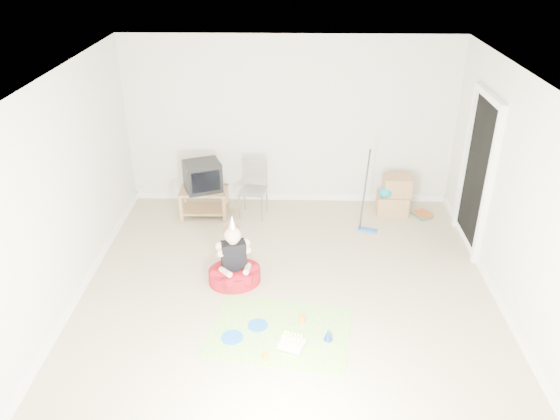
{
  "coord_description": "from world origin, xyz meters",
  "views": [
    {
      "loc": [
        0.05,
        -5.42,
        3.96
      ],
      "look_at": [
        -0.1,
        0.4,
        0.9
      ],
      "focal_mm": 35.0,
      "sensor_mm": 36.0,
      "label": 1
    }
  ],
  "objects_px": {
    "folding_chair": "(253,190)",
    "cardboard_boxes": "(394,196)",
    "tv_stand": "(204,200)",
    "crt_tv": "(203,176)",
    "birthday_cake": "(292,345)",
    "seated_woman": "(234,268)"
  },
  "relations": [
    {
      "from": "cardboard_boxes",
      "to": "folding_chair",
      "type": "bearing_deg",
      "value": -176.3
    },
    {
      "from": "tv_stand",
      "to": "birthday_cake",
      "type": "height_order",
      "value": "tv_stand"
    },
    {
      "from": "cardboard_boxes",
      "to": "birthday_cake",
      "type": "distance_m",
      "value": 3.45
    },
    {
      "from": "tv_stand",
      "to": "folding_chair",
      "type": "xyz_separation_m",
      "value": [
        0.74,
        0.04,
        0.15
      ]
    },
    {
      "from": "tv_stand",
      "to": "cardboard_boxes",
      "type": "height_order",
      "value": "cardboard_boxes"
    },
    {
      "from": "crt_tv",
      "to": "folding_chair",
      "type": "height_order",
      "value": "crt_tv"
    },
    {
      "from": "crt_tv",
      "to": "cardboard_boxes",
      "type": "height_order",
      "value": "crt_tv"
    },
    {
      "from": "crt_tv",
      "to": "folding_chair",
      "type": "xyz_separation_m",
      "value": [
        0.74,
        0.04,
        -0.24
      ]
    },
    {
      "from": "seated_woman",
      "to": "birthday_cake",
      "type": "height_order",
      "value": "seated_woman"
    },
    {
      "from": "birthday_cake",
      "to": "tv_stand",
      "type": "bearing_deg",
      "value": 114.83
    },
    {
      "from": "cardboard_boxes",
      "to": "tv_stand",
      "type": "bearing_deg",
      "value": -176.49
    },
    {
      "from": "folding_chair",
      "to": "cardboard_boxes",
      "type": "relative_size",
      "value": 1.44
    },
    {
      "from": "tv_stand",
      "to": "cardboard_boxes",
      "type": "relative_size",
      "value": 1.19
    },
    {
      "from": "tv_stand",
      "to": "crt_tv",
      "type": "bearing_deg",
      "value": -63.43
    },
    {
      "from": "folding_chair",
      "to": "cardboard_boxes",
      "type": "bearing_deg",
      "value": 3.7
    },
    {
      "from": "seated_woman",
      "to": "tv_stand",
      "type": "bearing_deg",
      "value": 109.93
    },
    {
      "from": "folding_chair",
      "to": "seated_woman",
      "type": "height_order",
      "value": "seated_woman"
    },
    {
      "from": "crt_tv",
      "to": "seated_woman",
      "type": "height_order",
      "value": "seated_woman"
    },
    {
      "from": "tv_stand",
      "to": "folding_chair",
      "type": "distance_m",
      "value": 0.76
    },
    {
      "from": "tv_stand",
      "to": "crt_tv",
      "type": "xyz_separation_m",
      "value": [
        0.0,
        -0.0,
        0.4
      ]
    },
    {
      "from": "birthday_cake",
      "to": "crt_tv",
      "type": "bearing_deg",
      "value": 114.83
    },
    {
      "from": "tv_stand",
      "to": "folding_chair",
      "type": "relative_size",
      "value": 0.83
    }
  ]
}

